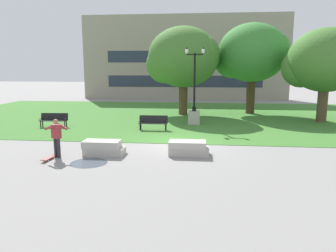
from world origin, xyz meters
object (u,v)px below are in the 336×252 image
at_px(person_skateboarder, 56,136).
at_px(park_bench_near_right, 54,119).
at_px(concrete_block_center, 103,148).
at_px(concrete_block_left, 188,148).
at_px(lamp_post_left, 194,109).
at_px(park_bench_near_left, 153,122).
at_px(skateboard, 49,158).

bearing_deg(person_skateboarder, park_bench_near_right, 115.97).
xyz_separation_m(concrete_block_center, concrete_block_left, (3.85, 0.31, 0.00)).
bearing_deg(lamp_post_left, park_bench_near_right, -166.97).
bearing_deg(concrete_block_left, concrete_block_center, -175.35).
bearing_deg(park_bench_near_right, concrete_block_center, -50.20).
relative_size(person_skateboarder, park_bench_near_left, 0.95).
xyz_separation_m(concrete_block_left, person_skateboarder, (-5.71, -1.01, 0.67)).
relative_size(concrete_block_center, concrete_block_left, 1.03).
bearing_deg(skateboard, concrete_block_center, 28.94).
height_order(concrete_block_left, person_skateboarder, person_skateboarder).
xyz_separation_m(person_skateboarder, lamp_post_left, (5.75, 9.19, 0.10)).
bearing_deg(park_bench_near_right, skateboard, -66.62).
bearing_deg(lamp_post_left, concrete_block_center, -114.56).
height_order(park_bench_near_right, lamp_post_left, lamp_post_left).
bearing_deg(park_bench_near_right, concrete_block_left, -33.48).
bearing_deg(park_bench_near_right, park_bench_near_left, -3.05).
distance_m(concrete_block_left, skateboard, 6.09).
relative_size(concrete_block_center, skateboard, 1.79).
xyz_separation_m(concrete_block_center, lamp_post_left, (3.88, 8.49, 0.77)).
distance_m(concrete_block_center, park_bench_near_left, 6.17).
relative_size(skateboard, lamp_post_left, 0.20).
bearing_deg(lamp_post_left, concrete_block_left, -90.23).
xyz_separation_m(concrete_block_center, park_bench_near_left, (1.39, 6.01, 0.23)).
bearing_deg(concrete_block_center, park_bench_near_left, 76.96).
bearing_deg(concrete_block_left, lamp_post_left, 89.77).
bearing_deg(skateboard, lamp_post_left, 58.33).
bearing_deg(park_bench_near_right, person_skateboarder, -64.03).
height_order(person_skateboarder, park_bench_near_left, person_skateboarder).
bearing_deg(concrete_block_center, person_skateboarder, -159.58).
bearing_deg(lamp_post_left, person_skateboarder, -122.03).
distance_m(person_skateboarder, park_bench_near_right, 7.87).
bearing_deg(lamp_post_left, skateboard, -121.67).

